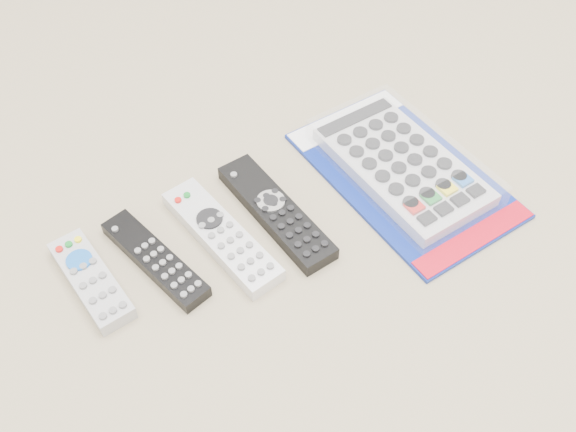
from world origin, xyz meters
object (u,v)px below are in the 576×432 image
remote_slim_black (155,259)px  remote_large_black (276,212)px  remote_small_grey (91,280)px  jumbo_remote_packaged (403,165)px  remote_silver_dvd (222,236)px

remote_slim_black → remote_large_black: bearing=-17.6°
remote_small_grey → remote_slim_black: size_ratio=0.86×
remote_small_grey → remote_large_black: 0.24m
jumbo_remote_packaged → remote_small_grey: bearing=171.7°
remote_small_grey → remote_silver_dvd: bearing=-12.9°
remote_silver_dvd → remote_slim_black: bearing=165.1°
remote_slim_black → remote_silver_dvd: size_ratio=0.87×
remote_small_grey → remote_slim_black: (0.08, -0.01, -0.00)m
remote_silver_dvd → jumbo_remote_packaged: (0.26, -0.03, 0.01)m
remote_small_grey → jumbo_remote_packaged: size_ratio=0.48×
remote_small_grey → remote_slim_black: 0.08m
remote_large_black → jumbo_remote_packaged: 0.19m
remote_small_grey → remote_large_black: bearing=-10.9°
remote_slim_black → remote_silver_dvd: bearing=-20.4°
remote_slim_black → remote_large_black: size_ratio=0.85×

